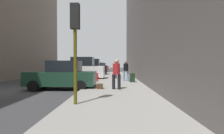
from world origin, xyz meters
TOP-DOWN VIEW (x-y plane):
  - ground_plane at (0.00, 0.00)m, footprint 120.00×120.00m
  - sidewalk at (6.00, 0.00)m, footprint 4.00×40.00m
  - parked_dark_green_sedan at (2.65, 0.67)m, footprint 4.21×2.07m
  - parked_white_van at (2.65, 6.97)m, footprint 4.63×2.13m
  - parked_black_suv at (2.65, 13.73)m, footprint 4.61×2.07m
  - parked_blue_sedan at (2.65, 19.70)m, footprint 4.25×2.16m
  - parked_red_hatchback at (2.65, 26.31)m, footprint 4.21×2.07m
  - parked_silver_sedan at (2.65, 32.45)m, footprint 4.23×2.12m
  - fire_hydrant at (4.45, 4.25)m, footprint 0.42×0.22m
  - traffic_light at (4.50, -3.94)m, footprint 0.32×0.32m
  - pedestrian_in_jeans at (6.87, 4.43)m, footprint 0.52×0.44m
  - pedestrian_in_red_jacket at (6.02, -0.29)m, footprint 0.53×0.48m
  - pedestrian_with_beanie at (6.22, 6.96)m, footprint 0.52×0.46m
  - rolling_suitcase at (7.33, 3.66)m, footprint 0.39×0.58m
  - duffel_bag at (5.07, -0.05)m, footprint 0.32×0.44m

SIDE VIEW (x-z plane):
  - ground_plane at x=0.00m, z-range 0.00..0.00m
  - sidewalk at x=6.00m, z-range 0.00..0.15m
  - duffel_bag at x=5.07m, z-range 0.15..0.43m
  - rolling_suitcase at x=7.33m, z-range -0.03..1.01m
  - fire_hydrant at x=4.45m, z-range 0.15..0.85m
  - parked_dark_green_sedan at x=2.65m, z-range -0.05..1.74m
  - parked_blue_sedan at x=2.65m, z-range -0.05..1.74m
  - parked_red_hatchback at x=2.65m, z-range -0.05..1.74m
  - parked_silver_sedan at x=2.65m, z-range -0.05..1.74m
  - parked_white_van at x=2.65m, z-range -0.09..2.16m
  - parked_black_suv at x=2.65m, z-range -0.09..2.16m
  - pedestrian_in_jeans at x=6.87m, z-range 0.25..1.96m
  - pedestrian_in_red_jacket at x=6.02m, z-range 0.25..1.96m
  - pedestrian_with_beanie at x=6.22m, z-range 0.25..2.02m
  - traffic_light at x=4.50m, z-range 0.96..4.56m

